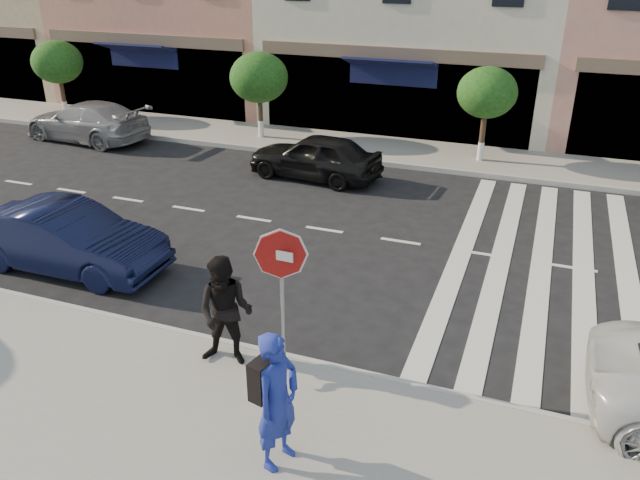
{
  "coord_description": "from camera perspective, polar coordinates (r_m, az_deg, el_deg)",
  "views": [
    {
      "loc": [
        4.99,
        -9.65,
        6.56
      ],
      "look_at": [
        1.15,
        0.6,
        1.4
      ],
      "focal_mm": 35.0,
      "sensor_mm": 36.0,
      "label": 1
    }
  ],
  "objects": [
    {
      "name": "street_tree_c",
      "position": [
        20.98,
        15.03,
        12.84
      ],
      "size": [
        1.9,
        1.9,
        3.04
      ],
      "color": "#473323",
      "rests_on": "sidewalk_far"
    },
    {
      "name": "ground",
      "position": [
        12.7,
        -5.87,
        -6.04
      ],
      "size": [
        120.0,
        120.0,
        0.0
      ],
      "primitive_type": "plane",
      "color": "black",
      "rests_on": "ground"
    },
    {
      "name": "photographer",
      "position": [
        8.46,
        -3.91,
        -14.46
      ],
      "size": [
        0.65,
        0.84,
        2.03
      ],
      "primitive_type": "imported",
      "rotation": [
        0.0,
        0.0,
        1.33
      ],
      "color": "navy",
      "rests_on": "sidewalk_near"
    },
    {
      "name": "street_tree_wa",
      "position": [
        28.23,
        -22.89,
        14.74
      ],
      "size": [
        2.0,
        2.0,
        3.05
      ],
      "color": "#473323",
      "rests_on": "sidewalk_far"
    },
    {
      "name": "car_near_mid",
      "position": [
        14.8,
        -22.14,
        0.12
      ],
      "size": [
        4.52,
        1.6,
        1.49
      ],
      "primitive_type": "imported",
      "rotation": [
        0.0,
        0.0,
        1.58
      ],
      "color": "black",
      "rests_on": "ground"
    },
    {
      "name": "walker",
      "position": [
        10.42,
        -8.62,
        -6.52
      ],
      "size": [
        1.06,
        0.89,
        1.96
      ],
      "primitive_type": "imported",
      "rotation": [
        0.0,
        0.0,
        0.16
      ],
      "color": "black",
      "rests_on": "sidewalk_near"
    },
    {
      "name": "street_tree_wb",
      "position": [
        23.16,
        -5.61,
        14.54
      ],
      "size": [
        2.1,
        2.1,
        3.06
      ],
      "color": "#473323",
      "rests_on": "sidewalk_far"
    },
    {
      "name": "car_far_mid",
      "position": [
        19.39,
        -0.45,
        7.65
      ],
      "size": [
        4.26,
        2.04,
        1.41
      ],
      "primitive_type": "imported",
      "rotation": [
        0.0,
        0.0,
        -1.66
      ],
      "color": "black",
      "rests_on": "ground"
    },
    {
      "name": "sidewalk_near",
      "position": [
        10.09,
        -15.56,
        -15.9
      ],
      "size": [
        60.0,
        4.5,
        0.15
      ],
      "primitive_type": "cube",
      "color": "gray",
      "rests_on": "ground"
    },
    {
      "name": "car_far_left",
      "position": [
        24.95,
        -20.56,
        10.12
      ],
      "size": [
        5.13,
        2.49,
        1.44
      ],
      "primitive_type": "imported",
      "rotation": [
        0.0,
        0.0,
        -1.67
      ],
      "color": "gray",
      "rests_on": "ground"
    },
    {
      "name": "sidewalk_far",
      "position": [
        22.22,
        6.69,
        8.09
      ],
      "size": [
        60.0,
        3.0,
        0.15
      ],
      "primitive_type": "cube",
      "color": "gray",
      "rests_on": "ground"
    },
    {
      "name": "stop_sign",
      "position": [
        9.92,
        -3.58,
        -2.53
      ],
      "size": [
        0.88,
        0.12,
        2.47
      ],
      "rotation": [
        0.0,
        0.0,
        -0.04
      ],
      "color": "gray",
      "rests_on": "sidewalk_near"
    }
  ]
}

